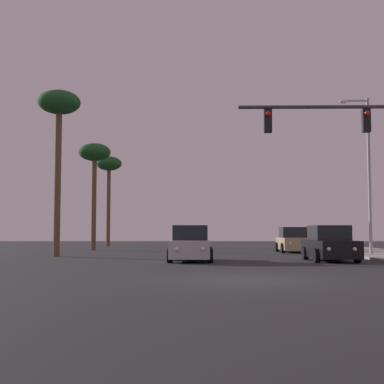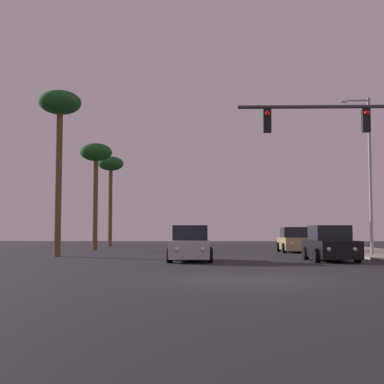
# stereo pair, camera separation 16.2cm
# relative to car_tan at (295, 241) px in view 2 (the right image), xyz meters

# --- Properties ---
(ground_plane) EXTENTS (120.00, 120.00, 0.00)m
(ground_plane) POSITION_rel_car_tan_xyz_m (-4.85, -20.40, -0.76)
(ground_plane) COLOR #28282B
(car_tan) EXTENTS (2.04, 4.31, 1.68)m
(car_tan) POSITION_rel_car_tan_xyz_m (0.00, 0.00, 0.00)
(car_tan) COLOR tan
(car_tan) RESTS_ON ground
(car_black) EXTENTS (2.04, 4.34, 1.68)m
(car_black) POSITION_rel_car_tan_xyz_m (-0.11, -10.63, 0.00)
(car_black) COLOR black
(car_black) RESTS_ON ground
(car_silver) EXTENTS (2.04, 4.32, 1.68)m
(car_silver) POSITION_rel_car_tan_xyz_m (-6.68, -10.81, 0.00)
(car_silver) COLOR #B7B7BC
(car_silver) RESTS_ON ground
(traffic_light_mast) EXTENTS (7.70, 0.36, 6.50)m
(traffic_light_mast) POSITION_rel_car_tan_xyz_m (0.66, -15.52, 3.99)
(traffic_light_mast) COLOR #38383D
(traffic_light_mast) RESTS_ON sidewalk_right
(street_lamp) EXTENTS (1.74, 0.24, 9.00)m
(street_lamp) POSITION_rel_car_tan_xyz_m (3.36, -5.33, 4.36)
(street_lamp) COLOR #99999E
(street_lamp) RESTS_ON sidewalk_right
(palm_tree_near) EXTENTS (2.40, 2.40, 9.35)m
(palm_tree_near) POSITION_rel_car_tan_xyz_m (-14.21, -6.40, 7.37)
(palm_tree_near) COLOR brown
(palm_tree_near) RESTS_ON ground
(palm_tree_mid) EXTENTS (2.40, 2.40, 7.99)m
(palm_tree_mid) POSITION_rel_car_tan_xyz_m (-14.18, 3.60, 6.16)
(palm_tree_mid) COLOR brown
(palm_tree_mid) RESTS_ON ground
(palm_tree_far) EXTENTS (2.40, 2.40, 8.41)m
(palm_tree_far) POSITION_rel_car_tan_xyz_m (-14.82, 13.60, 6.53)
(palm_tree_far) COLOR brown
(palm_tree_far) RESTS_ON ground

